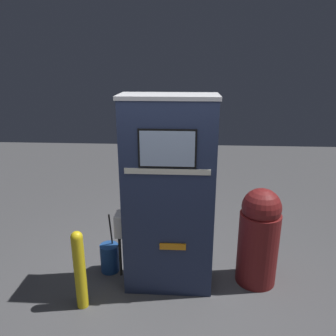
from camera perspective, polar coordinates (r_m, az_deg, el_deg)
name	(u,v)px	position (r m, az deg, el deg)	size (l,w,h in m)	color
ground_plane	(167,295)	(3.94, -0.11, -21.27)	(14.00, 14.00, 0.00)	#4C4C4F
gas_pump	(168,197)	(3.56, 0.07, -5.05)	(1.07, 0.49, 2.19)	#232D4C
safety_bollard	(80,268)	(3.64, -15.14, -16.48)	(0.12, 0.12, 0.89)	yellow
trash_bin	(259,236)	(3.96, 15.53, -11.31)	(0.46, 0.46, 1.17)	maroon
squeegee_bucket	(110,257)	(4.27, -10.12, -15.09)	(0.23, 0.23, 0.79)	#1E478C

